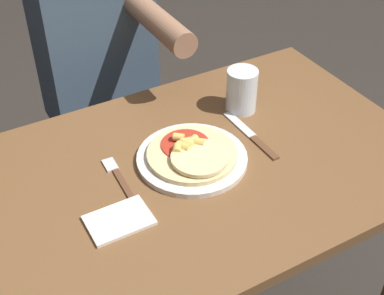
{
  "coord_description": "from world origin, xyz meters",
  "views": [
    {
      "loc": [
        -0.44,
        -0.82,
        1.54
      ],
      "look_at": [
        0.03,
        0.02,
        0.76
      ],
      "focal_mm": 50.0,
      "sensor_mm": 36.0,
      "label": 1
    }
  ],
  "objects_px": {
    "pizza": "(193,153)",
    "fork": "(119,178)",
    "knife": "(251,135)",
    "drinking_glass": "(242,90)",
    "plate": "(192,158)",
    "person_diner": "(97,52)",
    "dining_table": "(184,206)"
  },
  "relations": [
    {
      "from": "dining_table",
      "to": "plate",
      "type": "distance_m",
      "value": 0.13
    },
    {
      "from": "fork",
      "to": "drinking_glass",
      "type": "height_order",
      "value": "drinking_glass"
    },
    {
      "from": "drinking_glass",
      "to": "plate",
      "type": "bearing_deg",
      "value": -150.57
    },
    {
      "from": "pizza",
      "to": "fork",
      "type": "relative_size",
      "value": 1.21
    },
    {
      "from": "dining_table",
      "to": "person_diner",
      "type": "distance_m",
      "value": 0.64
    },
    {
      "from": "dining_table",
      "to": "drinking_glass",
      "type": "distance_m",
      "value": 0.34
    },
    {
      "from": "drinking_glass",
      "to": "pizza",
      "type": "bearing_deg",
      "value": -149.91
    },
    {
      "from": "pizza",
      "to": "fork",
      "type": "height_order",
      "value": "pizza"
    },
    {
      "from": "pizza",
      "to": "person_diner",
      "type": "xyz_separation_m",
      "value": [
        -0.0,
        0.61,
        -0.02
      ]
    },
    {
      "from": "person_diner",
      "to": "fork",
      "type": "bearing_deg",
      "value": -106.72
    },
    {
      "from": "fork",
      "to": "knife",
      "type": "distance_m",
      "value": 0.35
    },
    {
      "from": "plate",
      "to": "knife",
      "type": "distance_m",
      "value": 0.18
    },
    {
      "from": "knife",
      "to": "drinking_glass",
      "type": "distance_m",
      "value": 0.13
    },
    {
      "from": "person_diner",
      "to": "pizza",
      "type": "bearing_deg",
      "value": -89.77
    },
    {
      "from": "pizza",
      "to": "fork",
      "type": "bearing_deg",
      "value": 170.18
    },
    {
      "from": "fork",
      "to": "pizza",
      "type": "bearing_deg",
      "value": -9.82
    },
    {
      "from": "dining_table",
      "to": "fork",
      "type": "bearing_deg",
      "value": 162.54
    },
    {
      "from": "plate",
      "to": "fork",
      "type": "relative_size",
      "value": 1.49
    },
    {
      "from": "pizza",
      "to": "knife",
      "type": "height_order",
      "value": "pizza"
    },
    {
      "from": "fork",
      "to": "knife",
      "type": "height_order",
      "value": "same"
    },
    {
      "from": "pizza",
      "to": "drinking_glass",
      "type": "relative_size",
      "value": 1.82
    },
    {
      "from": "plate",
      "to": "fork",
      "type": "xyz_separation_m",
      "value": [
        -0.18,
        0.03,
        -0.0
      ]
    },
    {
      "from": "dining_table",
      "to": "pizza",
      "type": "distance_m",
      "value": 0.15
    },
    {
      "from": "pizza",
      "to": "person_diner",
      "type": "height_order",
      "value": "person_diner"
    },
    {
      "from": "dining_table",
      "to": "fork",
      "type": "relative_size",
      "value": 6.66
    },
    {
      "from": "plate",
      "to": "person_diner",
      "type": "distance_m",
      "value": 0.6
    },
    {
      "from": "person_diner",
      "to": "dining_table",
      "type": "bearing_deg",
      "value": -92.75
    },
    {
      "from": "dining_table",
      "to": "plate",
      "type": "height_order",
      "value": "plate"
    },
    {
      "from": "plate",
      "to": "knife",
      "type": "relative_size",
      "value": 1.19
    },
    {
      "from": "pizza",
      "to": "fork",
      "type": "distance_m",
      "value": 0.18
    },
    {
      "from": "plate",
      "to": "knife",
      "type": "height_order",
      "value": "plate"
    },
    {
      "from": "dining_table",
      "to": "person_diner",
      "type": "relative_size",
      "value": 0.94
    }
  ]
}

